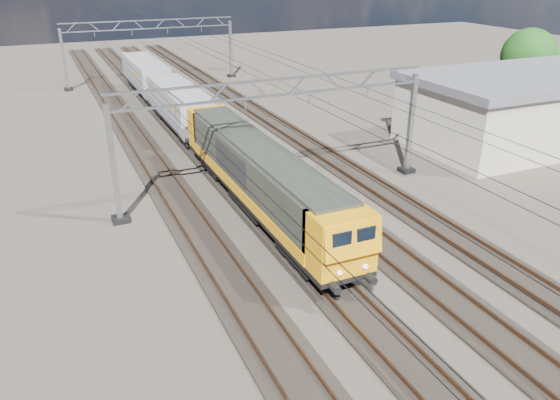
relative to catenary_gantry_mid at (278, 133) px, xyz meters
name	(u,v)px	position (x,y,z in m)	size (l,w,h in m)	color
ground	(307,220)	(0.00, -4.00, -3.91)	(160.00, 160.00, 0.00)	#28241E
track_outer_west	(203,240)	(-6.00, -4.00, -3.83)	(2.60, 140.00, 0.30)	black
track_loco	(274,225)	(-2.00, -4.00, -3.83)	(2.60, 140.00, 0.30)	black
track_inner_east	(339,213)	(2.00, -4.00, -3.83)	(2.60, 140.00, 0.30)	black
track_outer_east	(398,201)	(6.00, -4.00, -3.83)	(2.60, 140.00, 0.30)	black
catenary_gantry_mid	(278,133)	(0.00, 0.00, 0.00)	(19.90, 0.90, 7.11)	gray
catenary_gantry_far	(152,49)	(0.00, 36.00, 0.00)	(19.90, 0.90, 7.11)	gray
overhead_wires	(253,88)	(0.00, 4.00, 1.84)	(12.03, 140.00, 0.53)	black
locomotive	(259,174)	(-2.00, -1.86, -1.58)	(2.76, 21.10, 3.62)	black
hopper_wagon_lead	(180,105)	(-2.00, 15.84, -1.67)	(3.38, 13.00, 3.25)	black
hopper_wagon_mid	(146,74)	(-2.00, 30.04, -1.67)	(3.38, 13.00, 3.25)	black
industrial_shed	(527,108)	(22.00, 2.00, -1.18)	(18.60, 10.60, 5.40)	beige
tree_far	(532,58)	(30.32, 9.79, 0.89)	(5.50, 5.10, 7.53)	#342717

